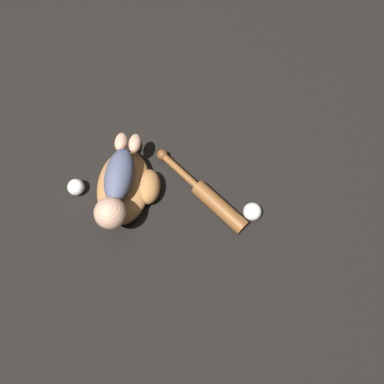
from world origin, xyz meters
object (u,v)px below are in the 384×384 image
(baseball, at_px, (252,212))
(baseball_spare, at_px, (76,187))
(baseball_bat, at_px, (210,198))
(baby_figure, at_px, (117,185))
(baseball_glove, at_px, (128,186))

(baseball, height_order, baseball_spare, baseball)
(baseball_bat, distance_m, baseball, 0.17)
(baseball_bat, bearing_deg, baby_figure, -81.89)
(baseball_bat, height_order, baseball, baseball)
(baseball_glove, distance_m, baseball, 0.49)
(baseball_glove, distance_m, baseball_spare, 0.21)
(baseball_spare, bearing_deg, baseball, 89.63)
(baseball_spare, bearing_deg, baby_figure, 84.82)
(baby_figure, distance_m, baseball, 0.52)
(baseball, xyz_separation_m, baseball_spare, (-0.00, -0.69, -0.00))
(baseball_bat, xyz_separation_m, baseball_spare, (0.03, -0.53, 0.00))
(baby_figure, bearing_deg, baseball_glove, 161.55)
(baseball_glove, bearing_deg, baby_figure, -18.45)
(baseball_glove, height_order, baseball_bat, baseball_glove)
(baseball_glove, xyz_separation_m, baby_figure, (0.04, -0.01, 0.10))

